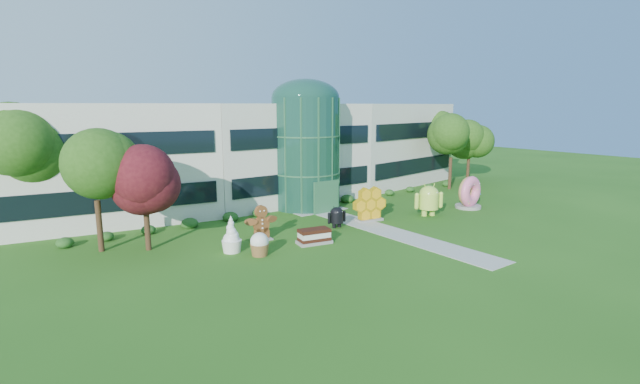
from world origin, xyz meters
TOP-DOWN VIEW (x-y plane):
  - ground at (0.00, 0.00)m, footprint 140.00×140.00m
  - building at (0.00, 18.00)m, footprint 46.00×15.00m
  - atrium at (0.00, 12.00)m, footprint 6.00×6.00m
  - walkway at (0.00, 2.00)m, footprint 2.40×20.00m
  - tree_red at (-15.50, 7.50)m, footprint 4.00×4.00m
  - trees_backdrop at (0.00, 13.00)m, footprint 52.00×8.00m
  - android_green at (6.28, 3.00)m, footprint 3.13×2.66m
  - android_black at (-2.31, 4.61)m, footprint 1.76×1.29m
  - donut at (11.46, 2.81)m, footprint 2.95×1.61m
  - gingerbread at (-8.56, 5.08)m, footprint 2.73×1.13m
  - ice_cream_sandwich at (-6.12, 2.26)m, footprint 2.48×1.57m
  - honeycomb at (1.08, 4.64)m, footprint 3.27×1.49m
  - froyo at (-11.39, 3.89)m, footprint 1.49×1.49m
  - cupcake at (-10.31, 2.22)m, footprint 1.61×1.61m

SIDE VIEW (x-z plane):
  - ground at x=0.00m, z-range 0.00..0.00m
  - walkway at x=0.00m, z-range 0.00..0.04m
  - ice_cream_sandwich at x=-6.12m, z-range 0.00..1.02m
  - cupcake at x=-10.31m, z-range 0.00..1.47m
  - android_black at x=-2.31m, z-range 0.00..1.86m
  - froyo at x=-11.39m, z-range 0.00..2.32m
  - gingerbread at x=-8.56m, z-range 0.00..2.48m
  - honeycomb at x=1.08m, z-range 0.00..2.48m
  - donut at x=11.46m, z-range 0.00..2.96m
  - android_green at x=6.28m, z-range 0.00..3.00m
  - tree_red at x=-15.50m, z-range 0.00..6.00m
  - trees_backdrop at x=0.00m, z-range 0.00..8.40m
  - building at x=0.00m, z-range 0.00..9.30m
  - atrium at x=0.00m, z-range 0.00..9.80m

